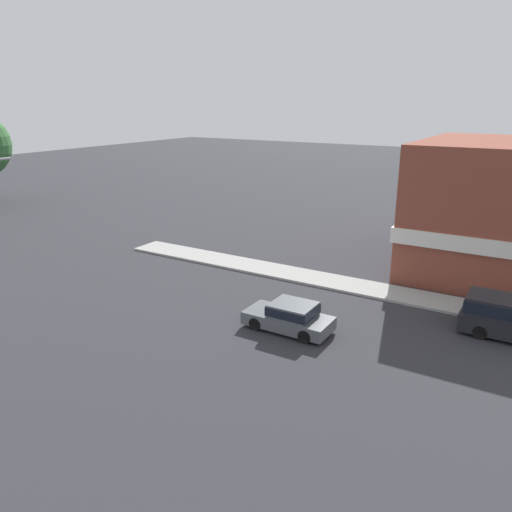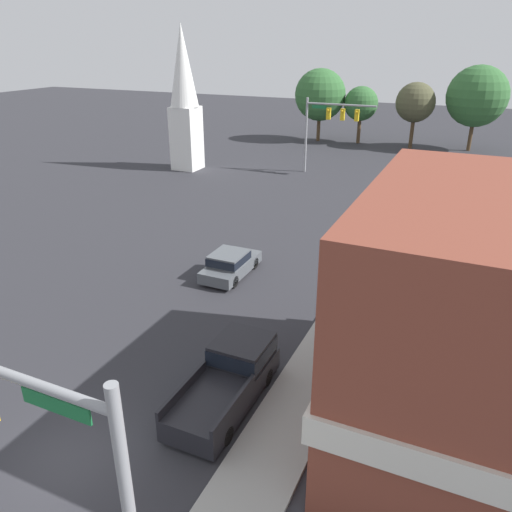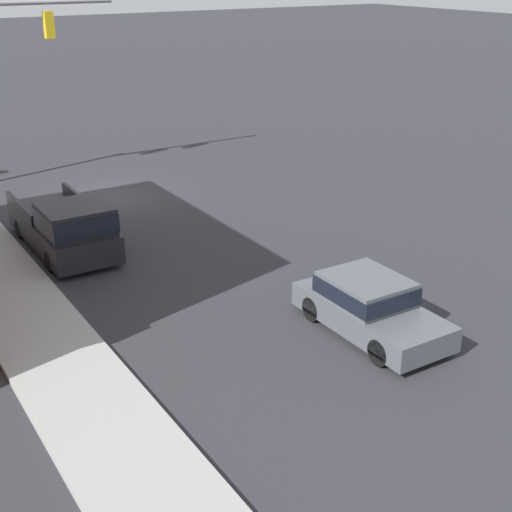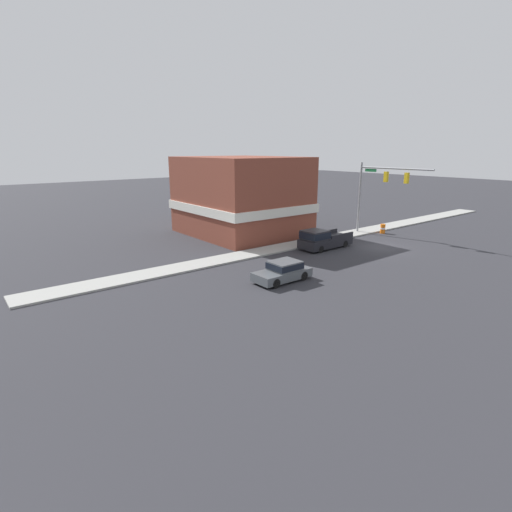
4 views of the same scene
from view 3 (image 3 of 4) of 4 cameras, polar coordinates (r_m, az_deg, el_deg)
name	(u,v)px [view 3 (image 3 of 4)]	position (r m, az deg, el deg)	size (l,w,h in m)	color
ground_plane	(110,197)	(28.97, -11.60, 4.63)	(200.00, 200.00, 0.00)	#2D2D33
car_lead	(369,305)	(18.06, 9.02, -3.86)	(1.89, 4.23, 1.42)	black
pickup_truck_parked	(67,226)	(23.36, -14.90, 2.34)	(2.08, 5.42, 1.86)	black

